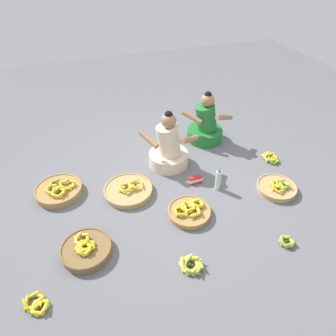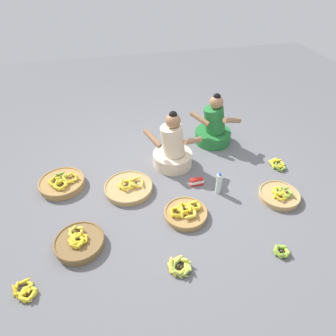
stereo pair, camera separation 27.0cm
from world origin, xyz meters
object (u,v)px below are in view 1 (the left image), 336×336
Objects in this scene: vendor_woman_front at (169,149)px; loose_bananas_front_right at (287,242)px; water_bottle at (218,180)px; vendor_woman_behind at (205,125)px; loose_bananas_near_bicycle at (37,304)px; banana_basket_front_left at (86,249)px; banana_basket_near_vendor at (277,187)px; banana_basket_front_center at (59,190)px; banana_basket_mid_right at (128,190)px; banana_basket_mid_left at (189,211)px; loose_bananas_back_center at (271,158)px; loose_bananas_back_left at (191,265)px; packet_carton_stack at (196,180)px.

vendor_woman_front is 1.78m from loose_bananas_front_right.
vendor_woman_behind is at bearing 73.48° from water_bottle.
vendor_woman_behind is 2.96× the size of loose_bananas_near_bicycle.
banana_basket_front_left is 1.05× the size of banana_basket_near_vendor.
vendor_woman_behind is 4.15× the size of loose_bananas_front_right.
vendor_woman_behind is 1.39× the size of banana_basket_front_center.
banana_basket_mid_left is (0.56, -0.56, 0.00)m from banana_basket_mid_right.
banana_basket_mid_right is 1.22× the size of banana_basket_mid_left.
banana_basket_mid_right is at bearing -149.44° from vendor_woman_front.
loose_bananas_back_center is 2.07m from loose_bananas_back_left.
banana_basket_front_left reaches higher than loose_bananas_near_bicycle.
water_bottle is at bearing 30.52° from banana_basket_mid_left.
loose_bananas_back_left is at bearing -52.62° from banana_basket_front_center.
banana_basket_front_center is 3.26× the size of packet_carton_stack.
banana_basket_mid_right is 1.52m from loose_bananas_near_bicycle.
vendor_woman_front reaches higher than packet_carton_stack.
loose_bananas_back_left is at bearing -144.48° from loose_bananas_back_center.
vendor_woman_front is 1.59× the size of banana_basket_front_left.
loose_bananas_front_right is (0.77, -0.69, -0.02)m from banana_basket_mid_left.
loose_bananas_back_left is (-1.01, 0.06, 0.00)m from loose_bananas_front_right.
vendor_woman_front is 1.67× the size of banana_basket_near_vendor.
banana_basket_front_center reaches higher than banana_basket_near_vendor.
banana_basket_mid_right is at bearing 134.66° from banana_basket_mid_left.
vendor_woman_behind is at bearing 13.79° from banana_basket_front_center.
loose_bananas_back_center is (0.67, 1.26, -0.00)m from loose_bananas_front_right.
loose_bananas_back_left reaches higher than loose_bananas_near_bicycle.
banana_basket_mid_right reaches higher than loose_bananas_back_center.
vendor_woman_behind reaches higher than banana_basket_front_left.
banana_basket_near_vendor is 1.53m from loose_bananas_back_left.
banana_basket_mid_left is 1.70× the size of loose_bananas_back_center.
banana_basket_near_vendor is (2.29, 0.16, -0.01)m from banana_basket_front_left.
vendor_woman_behind is 2.45m from banana_basket_front_left.
loose_bananas_near_bicycle is 0.92× the size of loose_bananas_back_center.
vendor_woman_front is 2.26m from loose_bananas_near_bicycle.
vendor_woman_behind is 1.60× the size of banana_basket_mid_left.
packet_carton_stack is at bearing 113.17° from loose_bananas_front_right.
loose_bananas_near_bicycle is at bearing -141.64° from vendor_woman_behind.
banana_basket_near_vendor is 0.86× the size of banana_basket_front_center.
packet_carton_stack is at bearing -120.76° from vendor_woman_behind.
vendor_woman_behind is at bearing 30.06° from banana_basket_mid_right.
banana_basket_front_left is 1.04× the size of banana_basket_mid_left.
vendor_woman_front is 1.36× the size of banana_basket_mid_right.
banana_basket_mid_left is 0.87× the size of banana_basket_front_center.
vendor_woman_front is 0.82m from vendor_woman_behind.
banana_basket_near_vendor is at bearing -118.07° from loose_bananas_back_center.
loose_bananas_front_right is (1.33, -1.25, -0.01)m from banana_basket_mid_right.
banana_basket_front_center is 2.99× the size of loose_bananas_front_right.
loose_bananas_near_bicycle is 1.53× the size of packet_carton_stack.
loose_bananas_near_bicycle is at bearing -151.48° from packet_carton_stack.
vendor_woman_behind reaches higher than banana_basket_front_center.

